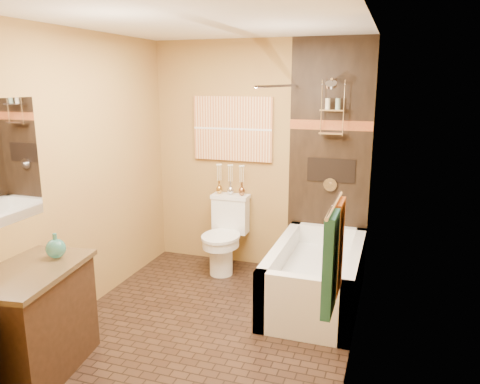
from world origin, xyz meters
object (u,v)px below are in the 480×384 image
at_px(bathtub, 316,280).
at_px(toilet, 225,234).
at_px(sunset_painting, 233,129).
at_px(vanity, 33,321).

bearing_deg(bathtub, toilet, 157.34).
xyz_separation_m(bathtub, toilet, (-1.09, 0.45, 0.20)).
height_order(sunset_painting, toilet, sunset_painting).
bearing_deg(vanity, toilet, 66.35).
xyz_separation_m(sunset_painting, bathtub, (1.09, -0.73, -1.33)).
height_order(sunset_painting, vanity, sunset_painting).
relative_size(bathtub, toilet, 1.82).
distance_m(toilet, vanity, 2.29).
height_order(bathtub, vanity, vanity).
distance_m(bathtub, vanity, 2.46).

